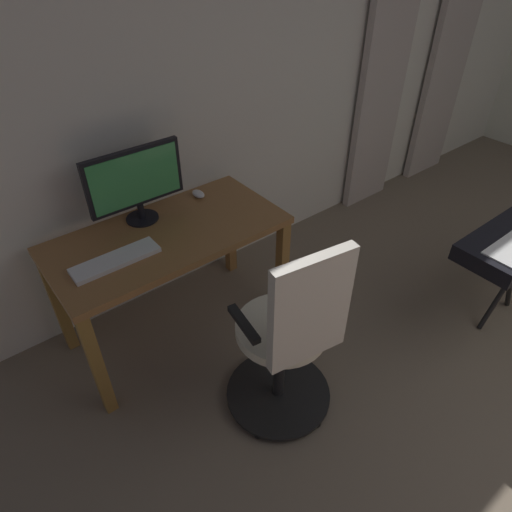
{
  "coord_description": "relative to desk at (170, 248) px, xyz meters",
  "views": [
    {
      "loc": [
        2.54,
        -0.96,
        2.11
      ],
      "look_at": [
        1.55,
        -2.21,
        0.87
      ],
      "focal_mm": 31.23,
      "sensor_mm": 36.0,
      "label": 1
    }
  ],
  "objects": [
    {
      "name": "computer_keyboard",
      "position": [
        0.33,
        0.07,
        0.12
      ],
      "size": [
        0.44,
        0.13,
        0.02
      ],
      "primitive_type": "cube",
      "color": "white",
      "rests_on": "desk"
    },
    {
      "name": "back_room_partition",
      "position": [
        -1.69,
        -0.47,
        0.8
      ],
      "size": [
        5.47,
        0.1,
        2.85
      ],
      "primitive_type": "cube",
      "color": "silver",
      "rests_on": "ground"
    },
    {
      "name": "office_chair",
      "position": [
        -0.13,
        0.85,
        -0.12
      ],
      "size": [
        0.56,
        0.56,
        1.11
      ],
      "rotation": [
        0.0,
        0.0,
        2.98
      ],
      "color": "black",
      "rests_on": "ground"
    },
    {
      "name": "curtain_right_panel",
      "position": [
        -2.17,
        -0.36,
        0.61
      ],
      "size": [
        0.5,
        0.06,
        2.48
      ],
      "primitive_type": "cube",
      "color": "#BDB0A9",
      "rests_on": "ground"
    },
    {
      "name": "computer_monitor",
      "position": [
        0.04,
        -0.2,
        0.35
      ],
      "size": [
        0.54,
        0.18,
        0.42
      ],
      "color": "black",
      "rests_on": "desk"
    },
    {
      "name": "desk",
      "position": [
        0.0,
        0.0,
        0.0
      ],
      "size": [
        1.28,
        0.64,
        0.74
      ],
      "color": "#956235",
      "rests_on": "ground"
    },
    {
      "name": "curtain_left_panel",
      "position": [
        -3.07,
        -0.36,
        0.61
      ],
      "size": [
        0.53,
        0.06,
        2.48
      ],
      "primitive_type": "cube",
      "color": "#BDB0A9",
      "rests_on": "ground"
    },
    {
      "name": "computer_mouse",
      "position": [
        -0.34,
        -0.21,
        0.12
      ],
      "size": [
        0.06,
        0.1,
        0.04
      ],
      "primitive_type": "ellipsoid",
      "color": "white",
      "rests_on": "desk"
    }
  ]
}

